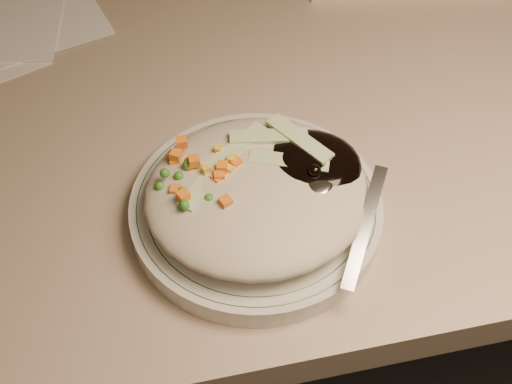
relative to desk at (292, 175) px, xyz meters
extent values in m
cube|color=tan|center=(0.00, 0.00, 0.18)|extent=(1.40, 0.70, 0.04)
cylinder|color=silver|center=(-0.09, -0.21, 0.21)|extent=(0.22, 0.22, 0.02)
torus|color=#144723|center=(-0.09, -0.21, 0.22)|extent=(0.21, 0.21, 0.00)
torus|color=#144723|center=(-0.09, -0.21, 0.22)|extent=(0.19, 0.19, 0.00)
ellipsoid|color=#BFB29A|center=(-0.09, -0.21, 0.24)|extent=(0.19, 0.18, 0.04)
ellipsoid|color=black|center=(-0.05, -0.20, 0.25)|extent=(0.10, 0.09, 0.03)
ellipsoid|color=orange|center=(-0.14, -0.19, 0.24)|extent=(0.08, 0.08, 0.02)
sphere|color=black|center=(-0.08, -0.20, 0.25)|extent=(0.01, 0.01, 0.01)
sphere|color=black|center=(-0.05, -0.19, 0.25)|extent=(0.01, 0.01, 0.01)
sphere|color=black|center=(-0.03, -0.20, 0.26)|extent=(0.01, 0.01, 0.01)
sphere|color=black|center=(-0.03, -0.19, 0.25)|extent=(0.01, 0.01, 0.01)
sphere|color=black|center=(-0.05, -0.21, 0.26)|extent=(0.01, 0.01, 0.01)
sphere|color=black|center=(-0.05, -0.20, 0.25)|extent=(0.01, 0.01, 0.01)
sphere|color=black|center=(-0.04, -0.19, 0.25)|extent=(0.01, 0.01, 0.01)
cube|color=orange|center=(-0.14, -0.18, 0.26)|extent=(0.01, 0.01, 0.01)
cube|color=orange|center=(-0.13, -0.21, 0.25)|extent=(0.01, 0.01, 0.01)
cube|color=orange|center=(-0.16, -0.17, 0.26)|extent=(0.01, 0.01, 0.01)
cube|color=orange|center=(-0.12, -0.20, 0.26)|extent=(0.01, 0.01, 0.01)
cube|color=orange|center=(-0.12, -0.20, 0.26)|extent=(0.01, 0.01, 0.01)
cube|color=orange|center=(-0.16, -0.17, 0.25)|extent=(0.01, 0.01, 0.01)
cube|color=orange|center=(-0.14, -0.18, 0.26)|extent=(0.01, 0.01, 0.01)
cube|color=orange|center=(-0.13, -0.20, 0.26)|extent=(0.01, 0.01, 0.01)
cube|color=orange|center=(-0.11, -0.19, 0.26)|extent=(0.01, 0.01, 0.01)
cube|color=orange|center=(-0.15, -0.16, 0.26)|extent=(0.01, 0.01, 0.01)
cube|color=orange|center=(-0.16, -0.22, 0.26)|extent=(0.01, 0.01, 0.01)
cube|color=orange|center=(-0.12, -0.23, 0.26)|extent=(0.01, 0.01, 0.01)
cube|color=orange|center=(-0.16, -0.20, 0.25)|extent=(0.01, 0.01, 0.01)
cube|color=orange|center=(-0.16, -0.17, 0.25)|extent=(0.01, 0.01, 0.01)
sphere|color=#388C28|center=(-0.12, -0.19, 0.25)|extent=(0.01, 0.01, 0.01)
sphere|color=#388C28|center=(-0.16, -0.23, 0.26)|extent=(0.01, 0.01, 0.01)
sphere|color=#388C28|center=(-0.16, -0.19, 0.26)|extent=(0.01, 0.01, 0.01)
sphere|color=#388C28|center=(-0.17, -0.19, 0.26)|extent=(0.01, 0.01, 0.01)
sphere|color=#388C28|center=(-0.13, -0.19, 0.25)|extent=(0.01, 0.01, 0.01)
sphere|color=#388C28|center=(-0.12, -0.22, 0.25)|extent=(0.01, 0.01, 0.01)
sphere|color=#388C28|center=(-0.14, -0.20, 0.25)|extent=(0.01, 0.01, 0.01)
sphere|color=#388C28|center=(-0.15, -0.21, 0.25)|extent=(0.01, 0.01, 0.01)
sphere|color=#388C28|center=(-0.17, -0.20, 0.25)|extent=(0.01, 0.01, 0.01)
sphere|color=#388C28|center=(-0.15, -0.18, 0.26)|extent=(0.01, 0.01, 0.01)
sphere|color=#388C28|center=(-0.15, -0.18, 0.26)|extent=(0.01, 0.01, 0.01)
sphere|color=#388C28|center=(-0.16, -0.21, 0.25)|extent=(0.01, 0.01, 0.01)
sphere|color=#388C28|center=(-0.14, -0.22, 0.26)|extent=(0.01, 0.01, 0.01)
sphere|color=#388C28|center=(-0.10, -0.17, 0.25)|extent=(0.01, 0.01, 0.01)
cube|color=yellow|center=(-0.13, -0.19, 0.25)|extent=(0.01, 0.01, 0.01)
cube|color=yellow|center=(-0.11, -0.20, 0.26)|extent=(0.01, 0.01, 0.01)
cube|color=yellow|center=(-0.14, -0.18, 0.25)|extent=(0.01, 0.01, 0.01)
cube|color=yellow|center=(-0.13, -0.19, 0.26)|extent=(0.01, 0.01, 0.01)
cube|color=yellow|center=(-0.14, -0.20, 0.25)|extent=(0.01, 0.01, 0.01)
cube|color=yellow|center=(-0.11, -0.19, 0.26)|extent=(0.01, 0.01, 0.01)
cube|color=yellow|center=(-0.12, -0.17, 0.26)|extent=(0.01, 0.01, 0.01)
cube|color=yellow|center=(-0.13, -0.20, 0.25)|extent=(0.01, 0.01, 0.01)
cube|color=#B2D18C|center=(-0.10, -0.17, 0.26)|extent=(0.06, 0.05, 0.00)
cube|color=#B2D18C|center=(-0.07, -0.17, 0.26)|extent=(0.07, 0.03, 0.00)
cube|color=#B2D18C|center=(-0.13, -0.20, 0.26)|extent=(0.06, 0.06, 0.00)
cube|color=#B2D18C|center=(-0.05, -0.18, 0.26)|extent=(0.05, 0.07, 0.00)
cube|color=#B2D18C|center=(-0.09, -0.22, 0.25)|extent=(0.07, 0.03, 0.00)
cube|color=#B2D18C|center=(-0.06, -0.20, 0.26)|extent=(0.07, 0.04, 0.00)
ellipsoid|color=silver|center=(-0.05, -0.22, 0.25)|extent=(0.05, 0.06, 0.01)
cube|color=silver|center=(-0.02, -0.26, 0.24)|extent=(0.07, 0.10, 0.03)
camera|label=1|loc=(-0.17, -0.58, 0.71)|focal=50.00mm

